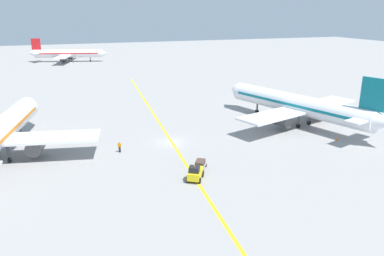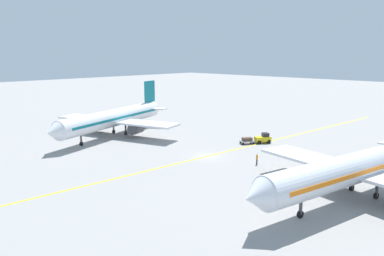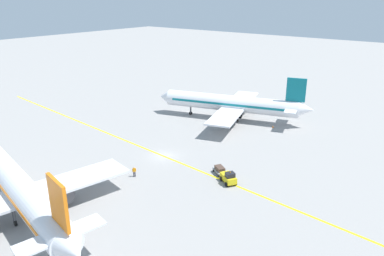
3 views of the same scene
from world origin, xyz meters
name	(u,v)px [view 3 (image 3 of 3)]	position (x,y,z in m)	size (l,w,h in m)	color
ground_plane	(164,156)	(0.00, 0.00, 0.00)	(400.00, 400.00, 0.00)	gray
apron_yellow_centreline	(164,156)	(0.00, 0.00, 0.00)	(0.40, 120.00, 0.01)	yellow
airplane_at_gate	(21,190)	(-25.02, 1.43, 3.71)	(28.47, 35.33, 10.60)	silver
airplane_adjacent_stand	(232,104)	(24.83, 1.59, 3.71)	(28.27, 34.73, 10.60)	white
baggage_tug_white	(229,178)	(-1.31, -14.44, 0.90)	(2.89, 3.34, 2.11)	gold
baggage_cart_trailing	(220,169)	(0.44, -11.64, 0.76)	(2.56, 2.95, 1.24)	gray
ground_crew_worker	(134,171)	(-8.64, -1.69, 0.91)	(0.46, 0.41, 1.68)	#23232D
traffic_cone_mid_apron	(273,126)	(25.57, -8.34, 0.28)	(0.32, 0.32, 0.55)	orange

